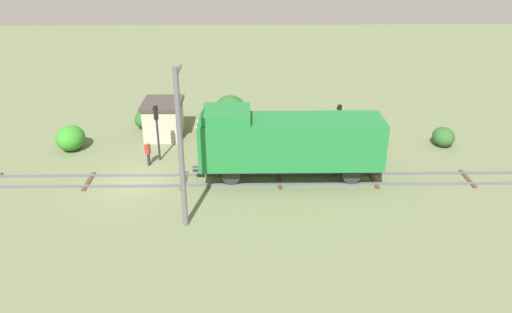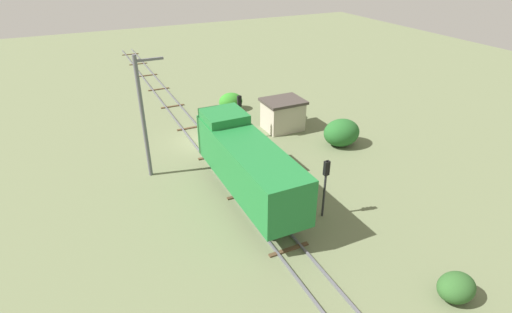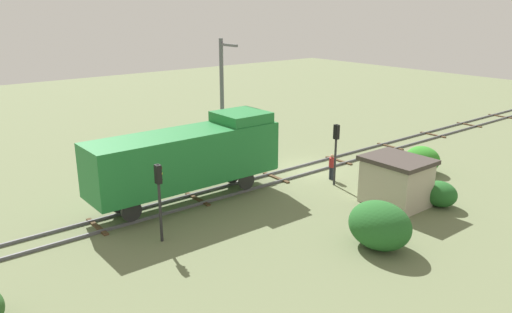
# 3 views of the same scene
# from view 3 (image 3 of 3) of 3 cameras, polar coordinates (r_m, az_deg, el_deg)

# --- Properties ---
(ground_plane) EXTENTS (107.79, 107.79, 0.00)m
(ground_plane) POSITION_cam_3_polar(r_m,az_deg,el_deg) (34.39, 6.08, -1.46)
(ground_plane) COLOR #66704C
(railway_track) EXTENTS (2.40, 71.86, 0.16)m
(railway_track) POSITION_cam_3_polar(r_m,az_deg,el_deg) (34.36, 6.08, -1.35)
(railway_track) COLOR #595960
(railway_track) RESTS_ON ground
(locomotive) EXTENTS (2.90, 11.60, 4.60)m
(locomotive) POSITION_cam_3_polar(r_m,az_deg,el_deg) (27.98, -7.68, 0.12)
(locomotive) COLOR #1E7233
(locomotive) RESTS_ON railway_track
(traffic_signal_near) EXTENTS (0.32, 0.34, 3.87)m
(traffic_signal_near) POSITION_cam_3_polar(r_m,az_deg,el_deg) (30.83, 9.13, 1.50)
(traffic_signal_near) COLOR #262628
(traffic_signal_near) RESTS_ON ground
(traffic_signal_mid) EXTENTS (0.32, 0.34, 3.82)m
(traffic_signal_mid) POSITION_cam_3_polar(r_m,az_deg,el_deg) (23.50, -11.01, -3.61)
(traffic_signal_mid) COLOR #262628
(traffic_signal_mid) RESTS_ON ground
(worker_near_track) EXTENTS (0.38, 0.38, 1.70)m
(worker_near_track) POSITION_cam_3_polar(r_m,az_deg,el_deg) (32.25, 8.66, -0.95)
(worker_near_track) COLOR #262B38
(worker_near_track) RESTS_ON ground
(catenary_mast) EXTENTS (1.94, 0.28, 8.68)m
(catenary_mast) POSITION_cam_3_polar(r_m,az_deg,el_deg) (34.65, -3.85, 6.58)
(catenary_mast) COLOR #595960
(catenary_mast) RESTS_ON ground
(relay_hut) EXTENTS (3.50, 2.90, 2.74)m
(relay_hut) POSITION_cam_3_polar(r_m,az_deg,el_deg) (28.90, 15.72, -2.71)
(relay_hut) COLOR #B2A893
(relay_hut) RESTS_ON ground
(bush_near) EXTENTS (2.39, 1.96, 1.74)m
(bush_near) POSITION_cam_3_polar(r_m,az_deg,el_deg) (35.32, 18.48, -0.28)
(bush_near) COLOR #308526
(bush_near) RESTS_ON ground
(bush_mid) EXTENTS (3.06, 2.51, 2.23)m
(bush_mid) POSITION_cam_3_polar(r_m,az_deg,el_deg) (23.75, 13.95, -7.64)
(bush_mid) COLOR #245E26
(bush_mid) RESTS_ON ground
(bush_back) EXTENTS (1.97, 1.61, 1.43)m
(bush_back) POSITION_cam_3_polar(r_m,az_deg,el_deg) (29.66, 20.26, -4.02)
(bush_back) COLOR #236026
(bush_back) RESTS_ON ground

